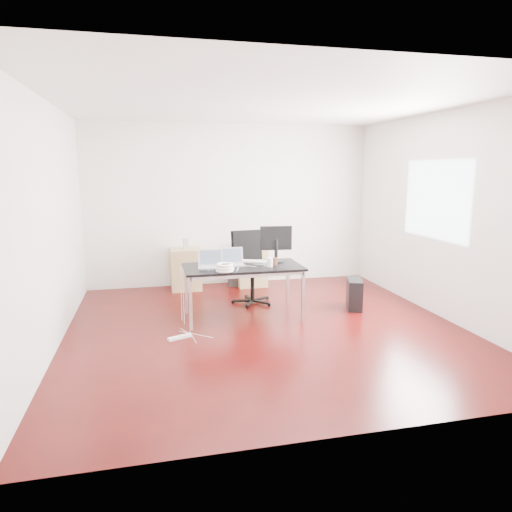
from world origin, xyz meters
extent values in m
plane|color=#340605|center=(0.00, 0.00, 0.00)|extent=(5.00, 5.00, 0.00)
plane|color=silver|center=(0.00, 0.00, 2.80)|extent=(5.00, 5.00, 0.00)
plane|color=silver|center=(0.00, 2.50, 1.40)|extent=(5.00, 0.00, 5.00)
plane|color=silver|center=(0.00, -2.50, 1.40)|extent=(5.00, 0.00, 5.00)
plane|color=silver|center=(-2.50, 0.00, 1.40)|extent=(0.00, 5.00, 5.00)
plane|color=silver|center=(2.50, 0.00, 1.40)|extent=(0.00, 5.00, 5.00)
plane|color=white|center=(2.48, 0.20, 1.60)|extent=(0.00, 1.50, 1.50)
cube|color=black|center=(-0.19, 0.50, 0.71)|extent=(1.60, 0.80, 0.03)
cube|color=silver|center=(-0.94, 0.15, 0.35)|extent=(0.04, 0.04, 0.70)
cube|color=silver|center=(-0.94, 0.85, 0.35)|extent=(0.04, 0.04, 0.70)
cube|color=silver|center=(0.56, 0.15, 0.35)|extent=(0.04, 0.04, 0.70)
cube|color=silver|center=(0.56, 0.85, 0.35)|extent=(0.04, 0.04, 0.70)
cylinder|color=black|center=(0.08, 1.14, 0.23)|extent=(0.06, 0.06, 0.47)
cube|color=black|center=(0.08, 1.14, 0.50)|extent=(0.54, 0.52, 0.06)
cube|color=black|center=(0.05, 1.35, 0.81)|extent=(0.47, 0.16, 0.55)
cube|color=tan|center=(-0.84, 2.23, 0.35)|extent=(0.50, 0.50, 0.70)
cube|color=tan|center=(0.30, 2.23, 0.35)|extent=(0.50, 0.50, 0.70)
cube|color=black|center=(1.49, 0.53, 0.22)|extent=(0.34, 0.49, 0.44)
cylinder|color=black|center=(0.01, 2.25, 0.14)|extent=(0.25, 0.25, 0.28)
cube|color=white|center=(-1.11, -0.13, 0.02)|extent=(0.30, 0.17, 0.04)
cube|color=silver|center=(-0.64, 0.46, 0.74)|extent=(0.36, 0.27, 0.01)
cube|color=silver|center=(-0.63, 0.57, 0.85)|extent=(0.33, 0.09, 0.22)
cube|color=#475166|center=(-0.63, 0.57, 0.85)|extent=(0.29, 0.08, 0.18)
cube|color=silver|center=(-0.32, 0.53, 0.74)|extent=(0.34, 0.24, 0.01)
cube|color=silver|center=(-0.33, 0.65, 0.85)|extent=(0.33, 0.05, 0.22)
cube|color=#475166|center=(-0.33, 0.64, 0.85)|extent=(0.29, 0.04, 0.18)
cylinder|color=black|center=(0.32, 0.67, 0.74)|extent=(0.26, 0.26, 0.02)
cylinder|color=black|center=(0.32, 0.67, 0.90)|extent=(0.05, 0.05, 0.30)
cube|color=black|center=(0.32, 0.69, 1.07)|extent=(0.45, 0.10, 0.34)
cube|color=#475166|center=(0.32, 0.71, 1.07)|extent=(0.39, 0.04, 0.29)
cube|color=white|center=(-0.02, 0.73, 0.74)|extent=(0.46, 0.28, 0.02)
cylinder|color=white|center=(0.15, 0.37, 0.79)|extent=(0.10, 0.10, 0.12)
cylinder|color=#50281B|center=(0.24, 0.46, 0.78)|extent=(0.10, 0.10, 0.10)
torus|color=white|center=(-0.49, 0.21, 0.75)|extent=(0.24, 0.24, 0.04)
torus|color=white|center=(-0.49, 0.21, 0.78)|extent=(0.23, 0.23, 0.04)
torus|color=white|center=(-0.49, 0.21, 0.82)|extent=(0.22, 0.22, 0.04)
cube|color=white|center=(-0.39, 0.31, 0.74)|extent=(0.08, 0.08, 0.03)
cube|color=#9E9E9E|center=(-0.83, 2.18, 0.79)|extent=(0.10, 0.09, 0.18)
cube|color=black|center=(0.35, 2.18, 0.74)|extent=(0.34, 0.30, 0.09)
camera|label=1|loc=(-1.40, -5.45, 2.03)|focal=32.00mm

